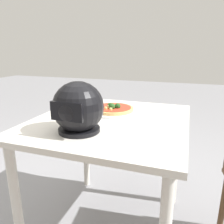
% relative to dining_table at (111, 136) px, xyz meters
% --- Properties ---
extents(dining_table, '(0.86, 0.94, 0.78)m').
position_rel_dining_table_xyz_m(dining_table, '(0.00, 0.00, 0.00)').
color(dining_table, beige).
rests_on(dining_table, ground).
extents(pizza_plate, '(0.31, 0.31, 0.01)m').
position_rel_dining_table_xyz_m(pizza_plate, '(0.03, -0.14, 0.11)').
color(pizza_plate, white).
rests_on(pizza_plate, dining_table).
extents(pizza, '(0.26, 0.26, 0.05)m').
position_rel_dining_table_xyz_m(pizza, '(0.03, -0.14, 0.13)').
color(pizza, tan).
rests_on(pizza, pizza_plate).
extents(motorcycle_helmet, '(0.25, 0.25, 0.25)m').
position_rel_dining_table_xyz_m(motorcycle_helmet, '(0.08, 0.24, 0.22)').
color(motorcycle_helmet, black).
rests_on(motorcycle_helmet, dining_table).
extents(drinking_glass, '(0.07, 0.07, 0.10)m').
position_rel_dining_table_xyz_m(drinking_glass, '(0.14, 0.05, 0.16)').
color(drinking_glass, silver).
rests_on(drinking_glass, dining_table).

